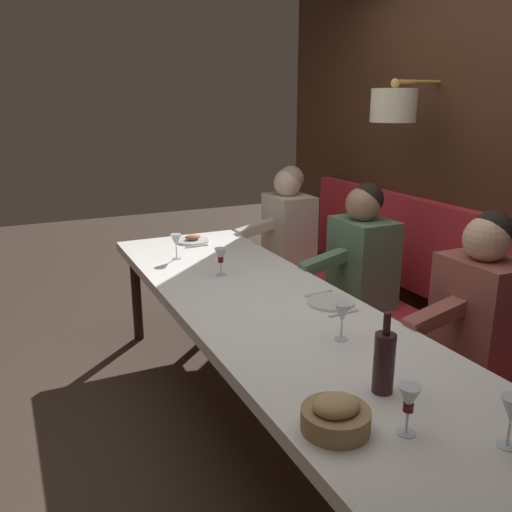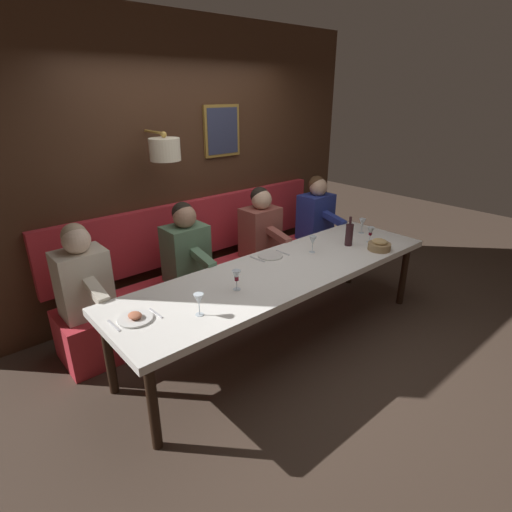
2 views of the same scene
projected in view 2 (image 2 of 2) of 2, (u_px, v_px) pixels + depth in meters
name	position (u px, v px, depth m)	size (l,w,h in m)	color
ground_plane	(282.00, 339.00, 3.84)	(12.00, 12.00, 0.00)	#423328
dining_table	(283.00, 274.00, 3.58)	(0.90, 3.19, 0.74)	white
banquette_bench	(225.00, 286.00, 4.37)	(0.52, 3.39, 0.45)	red
back_wall_panel	(190.00, 174.00, 4.34)	(0.59, 4.59, 2.90)	#422819
diner_nearest	(316.00, 210.00, 5.01)	(0.60, 0.40, 0.79)	#283893
diner_near	(261.00, 225.00, 4.45)	(0.60, 0.40, 0.79)	#934C42
diner_middle	(186.00, 246.00, 3.87)	(0.60, 0.40, 0.79)	#567A5B
diner_far	(82.00, 274.00, 3.27)	(0.60, 0.40, 0.79)	beige
place_setting_0	(270.00, 256.00, 3.82)	(0.24, 0.32, 0.01)	silver
place_setting_1	(135.00, 318.00, 2.76)	(0.24, 0.31, 0.05)	white
wine_glass_0	(237.00, 276.00, 3.14)	(0.07, 0.07, 0.16)	silver
wine_glass_1	(371.00, 232.00, 4.13)	(0.07, 0.07, 0.16)	silver
wine_glass_2	(199.00, 300.00, 2.78)	(0.07, 0.07, 0.16)	silver
wine_glass_3	(313.00, 241.00, 3.87)	(0.07, 0.07, 0.16)	silver
wine_glass_4	(362.00, 223.00, 4.39)	(0.07, 0.07, 0.16)	silver
wine_bottle	(349.00, 234.00, 4.05)	(0.08, 0.08, 0.30)	#33191E
bread_bowl	(379.00, 245.00, 3.95)	(0.22, 0.22, 0.12)	#9E7F56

